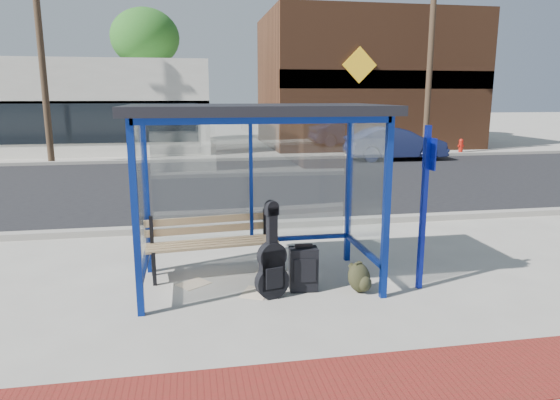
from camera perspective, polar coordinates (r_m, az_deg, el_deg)
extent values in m
plane|color=#B2ADA0|center=(6.96, -2.44, -9.51)|extent=(120.00, 120.00, 0.00)
cube|color=maroon|center=(4.67, 2.23, -21.03)|extent=(60.00, 1.00, 0.01)
cube|color=gray|center=(9.69, -4.79, -2.96)|extent=(60.00, 0.25, 0.12)
cube|color=black|center=(14.67, -6.71, 1.89)|extent=(60.00, 10.00, 0.00)
cube|color=gray|center=(19.70, -7.67, 4.60)|extent=(60.00, 0.25, 0.12)
cube|color=#B2ADA0|center=(21.59, -7.91, 5.08)|extent=(60.00, 4.00, 0.01)
cube|color=navy|center=(5.88, -16.17, -2.28)|extent=(0.08, 0.08, 2.30)
cube|color=navy|center=(6.30, 12.07, -1.12)|extent=(0.08, 0.08, 2.30)
cube|color=navy|center=(7.33, -15.03, 0.56)|extent=(0.08, 0.08, 2.30)
cube|color=navy|center=(7.68, 7.87, 1.36)|extent=(0.08, 0.08, 2.30)
cube|color=navy|center=(7.23, -3.42, 9.66)|extent=(3.00, 0.08, 0.08)
cube|color=navy|center=(5.74, -1.61, 9.09)|extent=(3.00, 0.08, 0.08)
cube|color=navy|center=(6.46, -16.09, 8.95)|extent=(0.08, 1.50, 0.08)
cube|color=navy|center=(6.85, 10.09, 9.37)|extent=(0.08, 1.50, 0.08)
cube|color=navy|center=(7.54, -3.25, -4.61)|extent=(3.00, 0.08, 0.06)
cube|color=navy|center=(6.80, -15.18, -6.88)|extent=(0.08, 1.50, 0.06)
cube|color=navy|center=(7.17, 9.55, -5.63)|extent=(0.08, 1.50, 0.06)
cube|color=navy|center=(7.32, -3.34, 2.53)|extent=(0.05, 0.05, 1.90)
cube|color=silver|center=(7.33, -3.33, 2.22)|extent=(2.84, 0.01, 1.82)
cube|color=silver|center=(6.57, -15.61, 0.66)|extent=(0.02, 1.34, 1.82)
cube|color=silver|center=(6.95, 9.81, 1.53)|extent=(0.02, 1.34, 1.82)
cube|color=black|center=(6.48, -2.63, 10.29)|extent=(3.30, 1.80, 0.12)
cube|color=silver|center=(25.75, -29.07, 9.27)|extent=(18.00, 6.00, 4.00)
cube|color=#59331E|center=(26.46, 9.59, 13.21)|extent=(10.00, 7.00, 6.40)
cube|color=black|center=(23.24, 12.53, 13.30)|extent=(10.00, 0.10, 0.80)
cube|color=yellow|center=(22.64, 9.07, 14.99)|extent=(1.56, 0.06, 1.56)
cylinder|color=#4C3826|center=(28.50, -14.84, 11.48)|extent=(0.36, 0.36, 5.00)
ellipsoid|color=#20631C|center=(28.65, -15.17, 17.48)|extent=(3.60, 3.60, 3.06)
cylinder|color=#4C3826|center=(31.41, 15.26, 11.47)|extent=(0.36, 0.36, 5.00)
ellipsoid|color=#20631C|center=(31.54, 15.57, 16.91)|extent=(3.60, 3.60, 3.06)
cylinder|color=#4C3826|center=(20.53, -25.62, 14.89)|extent=(0.24, 0.24, 8.00)
cylinder|color=#4C3826|center=(22.19, 16.79, 15.23)|extent=(0.24, 0.24, 8.00)
cube|color=black|center=(7.03, -14.19, -7.65)|extent=(0.06, 0.06, 0.47)
cube|color=black|center=(7.35, -14.39, -5.10)|extent=(0.06, 0.06, 0.88)
cube|color=black|center=(7.22, -14.25, -7.13)|extent=(0.09, 0.42, 0.05)
cube|color=black|center=(7.25, -0.92, -6.66)|extent=(0.06, 0.06, 0.47)
cube|color=black|center=(7.56, -1.73, -4.23)|extent=(0.06, 0.06, 0.88)
cube|color=black|center=(7.43, -1.33, -6.18)|extent=(0.09, 0.42, 0.05)
cube|color=tan|center=(7.05, -7.53, -5.33)|extent=(1.86, 0.28, 0.04)
cube|color=tan|center=(7.15, -7.67, -5.07)|extent=(1.86, 0.28, 0.04)
cube|color=tan|center=(7.26, -7.80, -4.81)|extent=(1.86, 0.28, 0.04)
cube|color=tan|center=(7.37, -7.93, -4.56)|extent=(1.86, 0.28, 0.04)
cube|color=tan|center=(7.37, -8.02, -3.32)|extent=(1.86, 0.22, 0.10)
cube|color=tan|center=(7.33, -8.05, -2.22)|extent=(1.86, 0.22, 0.10)
cylinder|color=black|center=(6.42, -0.92, -9.32)|extent=(0.45, 0.24, 0.44)
cylinder|color=black|center=(6.30, -0.93, -6.41)|extent=(0.38, 0.22, 0.36)
cube|color=black|center=(6.36, -0.92, -7.92)|extent=(0.33, 0.20, 0.52)
cube|color=black|center=(6.20, -0.94, -3.30)|extent=(0.14, 0.13, 0.52)
cube|color=black|center=(6.14, -0.95, -1.24)|extent=(0.18, 0.14, 0.10)
cube|color=black|center=(6.64, 2.69, -7.85)|extent=(0.38, 0.25, 0.58)
cylinder|color=black|center=(6.72, 1.50, -10.09)|extent=(0.06, 0.21, 0.05)
cylinder|color=black|center=(6.76, 3.82, -9.96)|extent=(0.06, 0.21, 0.05)
cube|color=black|center=(6.54, 2.71, -5.22)|extent=(0.23, 0.05, 0.04)
cube|color=black|center=(6.52, 2.87, -8.07)|extent=(0.29, 0.03, 0.31)
ellipsoid|color=#292A17|center=(6.71, 9.03, -8.72)|extent=(0.40, 0.35, 0.39)
ellipsoid|color=#292A17|center=(6.65, 9.73, -9.44)|extent=(0.23, 0.20, 0.20)
cube|color=#292A17|center=(6.66, 8.95, -7.20)|extent=(0.12, 0.08, 0.03)
cube|color=#0D1A8F|center=(6.75, 16.06, -1.02)|extent=(0.07, 0.07, 2.17)
cube|color=#0D1A8F|center=(6.66, 16.71, 5.09)|extent=(0.06, 0.27, 0.41)
cube|color=white|center=(7.04, -9.83, -9.42)|extent=(0.51, 0.49, 0.01)
cube|color=white|center=(6.65, -2.81, -10.53)|extent=(0.48, 0.52, 0.01)
cube|color=white|center=(7.23, -1.13, -8.65)|extent=(0.35, 0.43, 0.01)
imported|color=#1C244E|center=(20.33, 13.05, 6.29)|extent=(3.96, 1.48, 1.29)
cylinder|color=red|center=(23.35, 19.95, 5.64)|extent=(0.18, 0.18, 0.53)
sphere|color=red|center=(23.32, 20.00, 6.36)|extent=(0.20, 0.20, 0.20)
cylinder|color=red|center=(23.34, 19.97, 5.86)|extent=(0.30, 0.15, 0.09)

